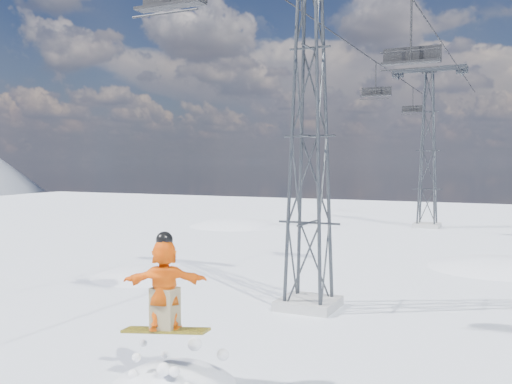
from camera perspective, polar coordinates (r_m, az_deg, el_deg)
lift_tower_near at (r=18.13m, az=5.36°, el=5.49°), size 5.20×1.80×11.43m
lift_tower_far at (r=42.50m, az=16.82°, el=3.94°), size 5.20×1.80×11.43m
haul_cables at (r=29.85m, az=13.13°, el=14.86°), size 4.46×51.00×0.06m
lift_chair_mid at (r=22.96m, az=15.25°, el=12.95°), size 2.18×0.63×2.71m
lift_chair_far at (r=36.53m, az=11.89°, el=9.73°), size 1.87×0.54×2.31m
lift_chair_extra at (r=49.40m, az=15.41°, el=7.97°), size 1.82×0.52×2.26m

